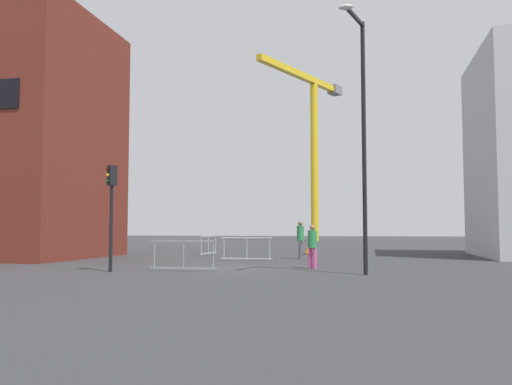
{
  "coord_description": "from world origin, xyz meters",
  "views": [
    {
      "loc": [
        5.56,
        -19.11,
        1.5
      ],
      "look_at": [
        0.0,
        7.43,
        3.31
      ],
      "focal_mm": 37.37,
      "sensor_mm": 36.0,
      "label": 1
    }
  ],
  "objects_px": {
    "streetlamp_tall": "(362,124)",
    "traffic_light_near": "(111,200)",
    "traffic_cone_striped": "(309,249)",
    "pedestrian_walking": "(300,237)",
    "pedestrian_waiting": "(312,243)",
    "construction_crane": "(312,128)"
  },
  "relations": [
    {
      "from": "traffic_light_near",
      "to": "pedestrian_waiting",
      "type": "xyz_separation_m",
      "value": [
        6.68,
        2.77,
        -1.55
      ]
    },
    {
      "from": "pedestrian_waiting",
      "to": "traffic_cone_striped",
      "type": "height_order",
      "value": "pedestrian_waiting"
    },
    {
      "from": "streetlamp_tall",
      "to": "traffic_cone_striped",
      "type": "xyz_separation_m",
      "value": [
        -3.18,
        13.21,
        -4.57
      ]
    },
    {
      "from": "pedestrian_walking",
      "to": "pedestrian_waiting",
      "type": "relative_size",
      "value": 1.14
    },
    {
      "from": "pedestrian_walking",
      "to": "traffic_cone_striped",
      "type": "bearing_deg",
      "value": 91.52
    },
    {
      "from": "construction_crane",
      "to": "traffic_light_near",
      "type": "height_order",
      "value": "construction_crane"
    },
    {
      "from": "pedestrian_walking",
      "to": "streetlamp_tall",
      "type": "bearing_deg",
      "value": -70.09
    },
    {
      "from": "streetlamp_tall",
      "to": "traffic_light_near",
      "type": "bearing_deg",
      "value": -177.94
    },
    {
      "from": "pedestrian_walking",
      "to": "traffic_cone_striped",
      "type": "height_order",
      "value": "pedestrian_walking"
    },
    {
      "from": "traffic_light_near",
      "to": "traffic_cone_striped",
      "type": "relative_size",
      "value": 6.24
    },
    {
      "from": "traffic_light_near",
      "to": "traffic_cone_striped",
      "type": "height_order",
      "value": "traffic_light_near"
    },
    {
      "from": "construction_crane",
      "to": "streetlamp_tall",
      "type": "relative_size",
      "value": 2.37
    },
    {
      "from": "streetlamp_tall",
      "to": "traffic_cone_striped",
      "type": "height_order",
      "value": "streetlamp_tall"
    },
    {
      "from": "streetlamp_tall",
      "to": "traffic_light_near",
      "type": "xyz_separation_m",
      "value": [
        -8.55,
        -0.31,
        -2.35
      ]
    },
    {
      "from": "streetlamp_tall",
      "to": "pedestrian_walking",
      "type": "distance_m",
      "value": 9.73
    },
    {
      "from": "construction_crane",
      "to": "traffic_cone_striped",
      "type": "height_order",
      "value": "construction_crane"
    },
    {
      "from": "pedestrian_walking",
      "to": "traffic_cone_striped",
      "type": "distance_m",
      "value": 4.85
    },
    {
      "from": "traffic_cone_striped",
      "to": "traffic_light_near",
      "type": "bearing_deg",
      "value": -111.64
    },
    {
      "from": "construction_crane",
      "to": "pedestrian_walking",
      "type": "height_order",
      "value": "construction_crane"
    },
    {
      "from": "traffic_light_near",
      "to": "pedestrian_waiting",
      "type": "bearing_deg",
      "value": 22.52
    },
    {
      "from": "pedestrian_walking",
      "to": "traffic_light_near",
      "type": "bearing_deg",
      "value": -122.14
    },
    {
      "from": "streetlamp_tall",
      "to": "pedestrian_waiting",
      "type": "bearing_deg",
      "value": 127.19
    }
  ]
}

